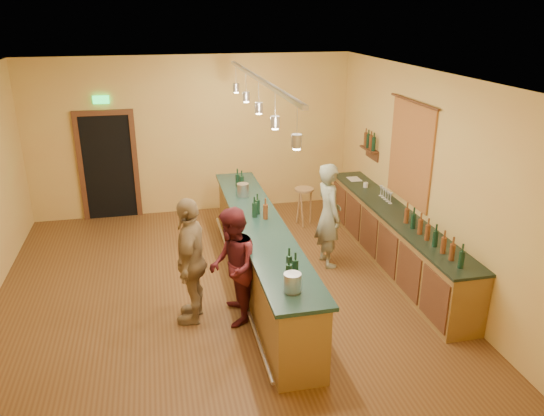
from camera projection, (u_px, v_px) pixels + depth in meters
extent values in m
plane|color=brown|center=(217.00, 289.00, 8.12)|extent=(7.00, 7.00, 0.00)
cube|color=silver|center=(208.00, 75.00, 6.98)|extent=(6.50, 7.00, 0.02)
cube|color=#DAA051|center=(193.00, 136.00, 10.74)|extent=(6.50, 0.02, 3.20)
cube|color=#DAA051|center=(262.00, 324.00, 4.36)|extent=(6.50, 0.02, 3.20)
cube|color=#DAA051|center=(422.00, 175.00, 8.21)|extent=(0.02, 7.00, 3.20)
cube|color=black|center=(109.00, 168.00, 10.57)|extent=(0.95, 0.06, 2.10)
cube|color=#4E2817|center=(81.00, 169.00, 10.45)|extent=(0.10, 0.08, 2.10)
cube|color=#4E2817|center=(136.00, 166.00, 10.66)|extent=(0.10, 0.08, 2.10)
cube|color=#4E2817|center=(102.00, 113.00, 10.17)|extent=(1.15, 0.08, 0.10)
cube|color=#19E54C|center=(101.00, 100.00, 10.07)|extent=(0.30, 0.04, 0.15)
cube|color=#A23B20|center=(410.00, 153.00, 8.49)|extent=(0.03, 1.40, 1.60)
cube|color=#4E2817|center=(369.00, 149.00, 9.95)|extent=(0.16, 0.55, 0.03)
cube|color=#4E2817|center=(372.00, 154.00, 10.00)|extent=(0.03, 0.55, 0.18)
cube|color=brown|center=(394.00, 240.00, 8.75)|extent=(0.55, 4.50, 0.90)
cube|color=black|center=(396.00, 213.00, 8.58)|extent=(0.60, 4.55, 0.04)
cylinder|color=silver|center=(366.00, 185.00, 9.74)|extent=(0.09, 0.09, 0.09)
cube|color=silver|center=(354.00, 179.00, 10.21)|extent=(0.22, 0.30, 0.01)
cube|color=brown|center=(260.00, 255.00, 8.08)|extent=(0.60, 5.00, 1.00)
cube|color=#18312B|center=(260.00, 224.00, 7.89)|extent=(0.70, 5.10, 0.05)
cylinder|color=silver|center=(237.00, 278.00, 8.13)|extent=(0.05, 5.00, 0.05)
cylinder|color=silver|center=(292.00, 283.00, 5.92)|extent=(0.20, 0.20, 0.22)
cylinder|color=silver|center=(243.00, 190.00, 8.93)|extent=(0.20, 0.20, 0.22)
cube|color=silver|center=(259.00, 79.00, 7.14)|extent=(0.06, 4.60, 0.05)
cylinder|color=silver|center=(297.00, 122.00, 5.39)|extent=(0.01, 0.01, 0.35)
cylinder|color=#A5A5AD|center=(297.00, 141.00, 5.46)|extent=(0.11, 0.11, 0.14)
cylinder|color=#FFEABF|center=(297.00, 149.00, 5.49)|extent=(0.08, 0.08, 0.02)
cylinder|color=silver|center=(275.00, 105.00, 6.30)|extent=(0.01, 0.01, 0.35)
cylinder|color=#A5A5AD|center=(275.00, 122.00, 6.37)|extent=(0.11, 0.11, 0.14)
cylinder|color=#FFEABF|center=(275.00, 128.00, 6.40)|extent=(0.08, 0.08, 0.02)
cylinder|color=silver|center=(259.00, 93.00, 7.21)|extent=(0.01, 0.01, 0.35)
cylinder|color=#A5A5AD|center=(259.00, 108.00, 7.28)|extent=(0.11, 0.11, 0.14)
cylinder|color=#FFEABF|center=(259.00, 113.00, 7.31)|extent=(0.08, 0.08, 0.02)
cylinder|color=silver|center=(246.00, 83.00, 8.12)|extent=(0.01, 0.01, 0.35)
cylinder|color=#A5A5AD|center=(246.00, 97.00, 8.19)|extent=(0.11, 0.11, 0.14)
cylinder|color=#FFEABF|center=(246.00, 102.00, 8.22)|extent=(0.08, 0.08, 0.02)
cylinder|color=silver|center=(236.00, 76.00, 9.04)|extent=(0.01, 0.01, 0.35)
cylinder|color=#A5A5AD|center=(236.00, 88.00, 9.11)|extent=(0.11, 0.11, 0.14)
cylinder|color=#FFEABF|center=(236.00, 92.00, 9.14)|extent=(0.08, 0.08, 0.02)
imported|color=gray|center=(329.00, 215.00, 8.63)|extent=(0.46, 0.66, 1.74)
imported|color=#59191E|center=(233.00, 267.00, 7.03)|extent=(0.68, 0.84, 1.63)
imported|color=#997A51|center=(191.00, 260.00, 7.06)|extent=(0.68, 1.11, 1.77)
cylinder|color=#956543|center=(304.00, 189.00, 10.27)|extent=(0.37, 0.37, 0.04)
cylinder|color=#956543|center=(311.00, 207.00, 10.44)|extent=(0.04, 0.04, 0.71)
cylinder|color=#956543|center=(299.00, 206.00, 10.50)|extent=(0.04, 0.04, 0.71)
cylinder|color=#956543|center=(302.00, 210.00, 10.28)|extent=(0.04, 0.04, 0.71)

